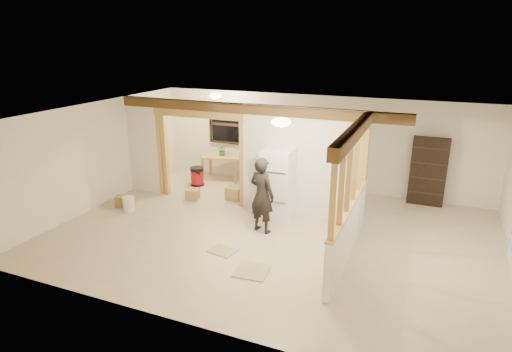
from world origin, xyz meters
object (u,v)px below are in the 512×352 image
at_px(shop_vac, 197,176).
at_px(refrigerator, 278,184).
at_px(work_table, 222,168).
at_px(bookshelf, 428,172).
at_px(woman, 262,195).

bearing_deg(shop_vac, refrigerator, -24.41).
height_order(work_table, bookshelf, bookshelf).
distance_m(refrigerator, woman, 0.78).
bearing_deg(woman, refrigerator, -78.15).
relative_size(work_table, shop_vac, 2.15).
xyz_separation_m(refrigerator, shop_vac, (-2.84, 1.29, -0.55)).
height_order(woman, bookshelf, bookshelf).
relative_size(work_table, bookshelf, 0.68).
bearing_deg(work_table, bookshelf, -9.65).
xyz_separation_m(woman, work_table, (-2.33, 2.77, -0.46)).
bearing_deg(bookshelf, work_table, -177.65).
distance_m(refrigerator, work_table, 3.16).
distance_m(woman, work_table, 3.65).
bearing_deg(shop_vac, bookshelf, 9.04).
bearing_deg(refrigerator, work_table, 140.28).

